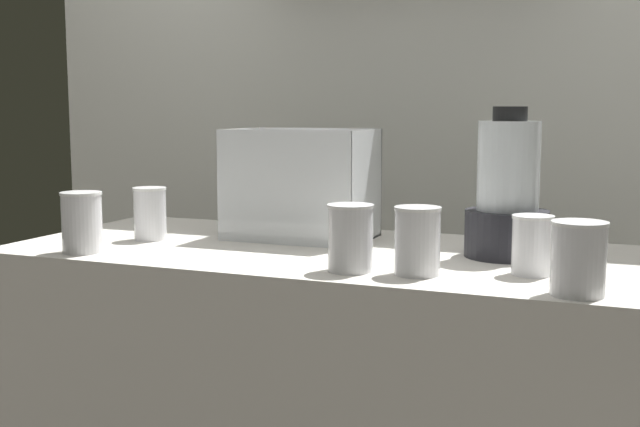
{
  "coord_description": "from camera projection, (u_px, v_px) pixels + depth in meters",
  "views": [
    {
      "loc": [
        0.68,
        -1.66,
        1.22
      ],
      "look_at": [
        0.0,
        0.0,
        0.98
      ],
      "focal_mm": 45.41,
      "sensor_mm": 36.0,
      "label": 1
    }
  ],
  "objects": [
    {
      "name": "back_wall_unit",
      "position": [
        414.0,
        92.0,
        2.48
      ],
      "size": [
        2.6,
        0.24,
        2.5
      ],
      "color": "silver",
      "rests_on": "ground_plane"
    },
    {
      "name": "carrot_display_bin",
      "position": [
        302.0,
        205.0,
        1.96
      ],
      "size": [
        0.34,
        0.22,
        0.26
      ],
      "color": "white",
      "rests_on": "counter"
    },
    {
      "name": "blender_pitcher",
      "position": [
        508.0,
        198.0,
        1.71
      ],
      "size": [
        0.18,
        0.18,
        0.32
      ],
      "color": "black",
      "rests_on": "counter"
    },
    {
      "name": "juice_cup_orange_far_left",
      "position": [
        82.0,
        225.0,
        1.77
      ],
      "size": [
        0.09,
        0.09,
        0.13
      ],
      "color": "white",
      "rests_on": "counter"
    },
    {
      "name": "juice_cup_pomegranate_left",
      "position": [
        150.0,
        217.0,
        1.94
      ],
      "size": [
        0.08,
        0.08,
        0.13
      ],
      "color": "white",
      "rests_on": "counter"
    },
    {
      "name": "juice_cup_pomegranate_middle",
      "position": [
        351.0,
        241.0,
        1.57
      ],
      "size": [
        0.09,
        0.09,
        0.13
      ],
      "color": "white",
      "rests_on": "counter"
    },
    {
      "name": "juice_cup_orange_right",
      "position": [
        417.0,
        243.0,
        1.53
      ],
      "size": [
        0.09,
        0.09,
        0.13
      ],
      "color": "white",
      "rests_on": "counter"
    },
    {
      "name": "juice_cup_beet_far_right",
      "position": [
        532.0,
        249.0,
        1.53
      ],
      "size": [
        0.08,
        0.08,
        0.11
      ],
      "color": "white",
      "rests_on": "counter"
    },
    {
      "name": "juice_cup_pomegranate_rightmost",
      "position": [
        578.0,
        262.0,
        1.36
      ],
      "size": [
        0.1,
        0.1,
        0.13
      ],
      "color": "white",
      "rests_on": "counter"
    }
  ]
}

